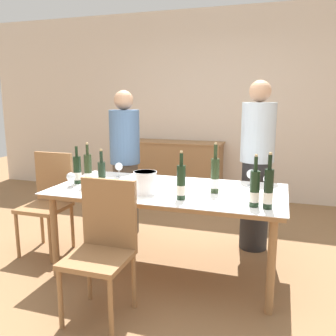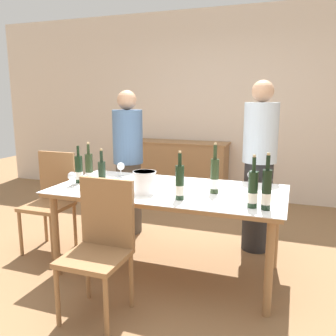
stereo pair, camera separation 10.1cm
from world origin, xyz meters
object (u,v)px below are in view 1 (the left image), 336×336
at_px(wine_bottle_4, 88,171).
at_px(chair_near_front, 103,240).
at_px(sideboard_cabinet, 172,170).
at_px(ice_bucket, 145,182).
at_px(wine_bottle_1, 77,171).
at_px(wine_bottle_5, 268,190).
at_px(wine_glass_4, 122,186).
at_px(wine_glass_3, 71,177).
at_px(person_guest_left, 256,167).
at_px(wine_bottle_0, 102,177).
at_px(wine_bottle_3, 181,183).
at_px(wine_glass_1, 267,180).
at_px(dining_table, 168,196).
at_px(person_host, 125,163).
at_px(wine_bottle_2, 215,176).
at_px(wine_glass_0, 119,167).
at_px(wine_glass_2, 251,174).
at_px(chair_left_end, 49,196).
at_px(wine_bottle_6, 255,189).

distance_m(wine_bottle_4, chair_near_front, 0.82).
xyz_separation_m(sideboard_cabinet, ice_bucket, (0.56, -2.52, 0.42)).
bearing_deg(wine_bottle_1, wine_bottle_5, -8.56).
bearing_deg(wine_glass_4, wine_glass_3, 162.16).
bearing_deg(sideboard_cabinet, person_guest_left, -48.81).
distance_m(wine_bottle_0, wine_bottle_3, 0.69).
bearing_deg(wine_glass_3, wine_glass_1, 11.44).
bearing_deg(dining_table, sideboard_cabinet, 106.42).
relative_size(wine_glass_3, chair_near_front, 0.14).
xyz_separation_m(wine_bottle_1, person_host, (0.10, 0.82, -0.07)).
distance_m(wine_glass_1, person_host, 1.68).
distance_m(wine_bottle_1, wine_bottle_2, 1.24).
xyz_separation_m(sideboard_cabinet, dining_table, (0.68, -2.31, 0.26)).
distance_m(ice_bucket, wine_glass_0, 0.69).
relative_size(ice_bucket, wine_bottle_0, 0.53).
bearing_deg(wine_bottle_5, wine_glass_1, 93.00).
distance_m(wine_glass_1, wine_glass_2, 0.24).
bearing_deg(wine_glass_2, chair_left_end, -173.43).
bearing_deg(wine_glass_3, chair_left_end, 146.80).
bearing_deg(wine_bottle_5, wine_glass_2, 104.91).
xyz_separation_m(wine_bottle_5, wine_glass_4, (-1.08, -0.08, -0.04)).
bearing_deg(wine_bottle_3, wine_glass_3, 176.12).
height_order(wine_bottle_0, wine_glass_1, wine_bottle_0).
xyz_separation_m(wine_glass_1, chair_near_front, (-1.06, -0.83, -0.33)).
bearing_deg(chair_left_end, wine_bottle_3, -14.12).
relative_size(wine_glass_0, wine_glass_1, 0.95).
relative_size(sideboard_cabinet, wine_glass_1, 10.41).
bearing_deg(wine_bottle_5, chair_near_front, -160.11).
distance_m(chair_near_front, person_host, 1.56).
xyz_separation_m(ice_bucket, person_guest_left, (0.81, 0.96, -0.01)).
relative_size(wine_bottle_6, chair_left_end, 0.38).
relative_size(dining_table, person_guest_left, 1.16).
bearing_deg(wine_bottle_6, person_guest_left, 93.23).
xyz_separation_m(ice_bucket, person_host, (-0.62, 0.96, -0.05)).
xyz_separation_m(wine_bottle_5, wine_glass_1, (-0.02, 0.44, -0.03)).
relative_size(dining_table, wine_glass_1, 13.13).
bearing_deg(wine_bottle_3, wine_glass_1, 32.76).
bearing_deg(wine_bottle_0, wine_glass_2, 25.76).
relative_size(ice_bucket, wine_bottle_2, 0.46).
bearing_deg(wine_bottle_3, chair_left_end, 165.88).
distance_m(wine_bottle_3, person_guest_left, 1.14).
relative_size(wine_bottle_5, person_guest_left, 0.24).
height_order(person_host, person_guest_left, person_guest_left).
bearing_deg(wine_bottle_3, wine_glass_0, 144.37).
relative_size(wine_bottle_3, chair_near_front, 0.39).
bearing_deg(wine_bottle_0, wine_bottle_2, 14.89).
relative_size(wine_bottle_1, chair_near_front, 0.35).
distance_m(wine_bottle_3, wine_bottle_5, 0.64).
relative_size(wine_glass_0, wine_glass_2, 0.96).
relative_size(wine_bottle_6, wine_glass_2, 2.56).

